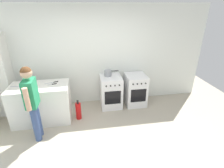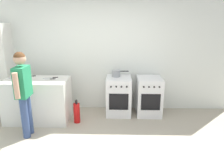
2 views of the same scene
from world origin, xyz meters
name	(u,v)px [view 1 (image 1 of 2)]	position (x,y,z in m)	size (l,w,h in m)	color
ground_plane	(106,149)	(0.00, 0.00, 0.00)	(8.00, 8.00, 0.00)	#ADA38E
back_wall	(95,57)	(0.00, 1.95, 1.30)	(6.00, 0.10, 2.60)	silver
counter_unit	(42,103)	(-1.35, 1.20, 0.45)	(1.30, 0.70, 0.90)	silver
oven_left	(111,91)	(0.35, 1.58, 0.43)	(0.55, 0.62, 0.85)	white
oven_right	(135,90)	(1.03, 1.58, 0.43)	(0.54, 0.62, 0.85)	white
pot	(108,73)	(0.29, 1.66, 0.92)	(0.37, 0.19, 0.15)	gray
knife_paring	(53,84)	(-1.04, 1.23, 0.91)	(0.21, 0.07, 0.01)	silver
knife_bread	(18,87)	(-1.77, 1.22, 0.90)	(0.34, 0.13, 0.01)	silver
knife_chef	(52,83)	(-1.07, 1.33, 0.90)	(0.31, 0.12, 0.01)	silver
knife_carving	(29,82)	(-1.59, 1.43, 0.90)	(0.32, 0.13, 0.01)	silver
person	(32,99)	(-1.34, 0.56, 0.92)	(0.21, 0.57, 1.56)	#384C7A
fire_extinguisher	(78,111)	(-0.52, 1.10, 0.22)	(0.13, 0.13, 0.50)	red
larder_cabinet	(0,76)	(-2.30, 1.68, 1.00)	(0.48, 0.44, 2.00)	silver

